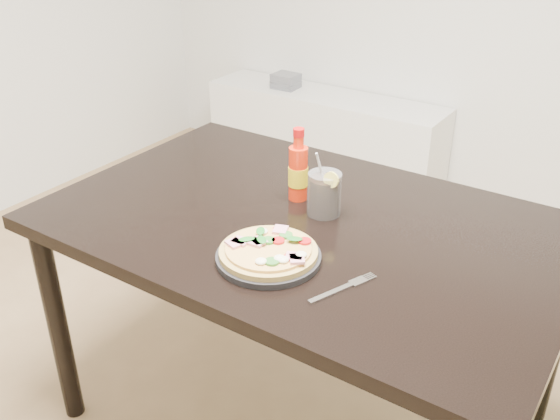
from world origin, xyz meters
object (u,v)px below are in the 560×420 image
Objects in this scene: dining_table at (304,245)px; cola_cup at (324,195)px; pizza at (269,250)px; fork at (345,287)px; plate at (268,257)px; hot_sauce_bottle at (298,172)px; media_console at (324,136)px.

cola_cup reaches higher than dining_table.
dining_table is 0.25m from pizza.
pizza is at bearing -159.05° from fork.
pizza is (0.00, 0.00, 0.02)m from plate.
cola_cup is at bearing 92.34° from pizza.
plate is 0.35m from hot_sauce_bottle.
hot_sauce_bottle reaches higher than plate.
pizza reaches higher than dining_table.
hot_sauce_bottle is 0.47m from fork.
cola_cup is 0.36m from fork.
media_console is (-0.94, 1.91, -0.51)m from plate.
fork is 0.13× the size of media_console.
hot_sauce_bottle is at bearing 157.29° from fork.
fork is at bearing -0.38° from plate.
pizza is 0.17× the size of media_console.
hot_sauce_bottle is 1.18× the size of fork.
media_console is at bearing 117.41° from hot_sauce_bottle.
pizza is 2.19m from media_console.
plate is 0.21m from fork.
cola_cup is at bearing 149.40° from fork.
cola_cup is (-0.01, 0.28, 0.03)m from pizza.
media_console is (-1.15, 1.91, -0.50)m from fork.
dining_table is 7.71× the size of cola_cup.
cola_cup is 0.13× the size of media_console.
fork is (0.21, -0.00, -0.03)m from pizza.
dining_table is 5.47× the size of plate.
cola_cup reaches higher than fork.
dining_table is at bearing 159.04° from fork.
hot_sauce_bottle reaches higher than media_console.
fork reaches higher than media_console.
plate is at bearing -63.72° from media_console.
cola_cup is 1.96m from media_console.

